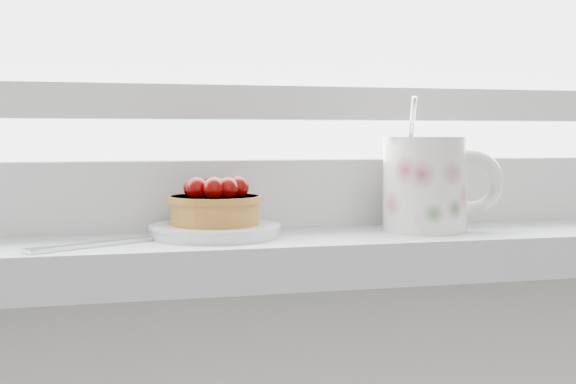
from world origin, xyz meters
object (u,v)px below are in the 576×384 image
object	(u,v)px
fork	(136,240)
saucer	(215,231)
floral_mug	(428,182)
raspberry_tart	(215,203)

from	to	relation	value
fork	saucer	bearing A→B (deg)	11.50
saucer	floral_mug	world-z (taller)	floral_mug
saucer	fork	distance (m)	0.08
fork	floral_mug	bearing A→B (deg)	1.94
saucer	raspberry_tart	bearing A→B (deg)	-61.72
saucer	fork	bearing A→B (deg)	-168.50
saucer	raspberry_tart	world-z (taller)	raspberry_tart
raspberry_tart	fork	bearing A→B (deg)	-168.76
raspberry_tart	floral_mug	size ratio (longest dim) A/B	0.64
floral_mug	fork	bearing A→B (deg)	-178.06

